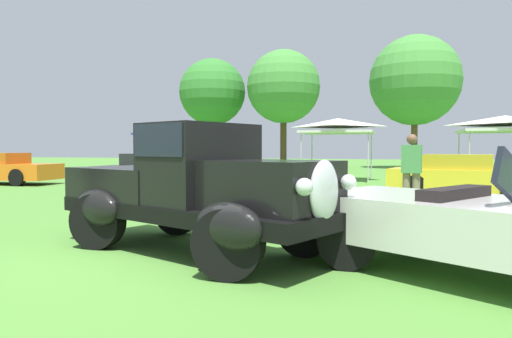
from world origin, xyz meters
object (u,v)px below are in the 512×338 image
at_px(spectator_near_truck, 411,170).
at_px(show_car_yellow, 463,176).
at_px(canopy_tent_right_field, 505,123).
at_px(canopy_tent_left_field, 170,128).
at_px(show_car_orange, 0,169).
at_px(neighbor_convertible, 505,227).
at_px(feature_pickup_truck, 196,187).
at_px(show_car_charcoal, 160,172).
at_px(canopy_tent_center_field, 338,125).

bearing_deg(spectator_near_truck, show_car_yellow, 68.78).
bearing_deg(canopy_tent_right_field, canopy_tent_left_field, 178.12).
height_order(show_car_orange, spectator_near_truck, spectator_near_truck).
height_order(neighbor_convertible, canopy_tent_left_field, canopy_tent_left_field).
relative_size(show_car_yellow, canopy_tent_right_field, 1.28).
height_order(show_car_orange, show_car_yellow, same).
xyz_separation_m(spectator_near_truck, canopy_tent_right_field, (3.88, 10.39, 1.51)).
xyz_separation_m(feature_pickup_truck, show_car_orange, (-12.21, 9.17, -0.26)).
bearing_deg(show_car_yellow, feature_pickup_truck, -116.68).
height_order(show_car_orange, show_car_charcoal, same).
distance_m(show_car_yellow, spectator_near_truck, 4.24).
height_order(feature_pickup_truck, canopy_tent_center_field, canopy_tent_center_field).
relative_size(show_car_charcoal, canopy_tent_center_field, 1.48).
bearing_deg(show_car_orange, show_car_charcoal, -5.26).
distance_m(show_car_orange, canopy_tent_left_field, 7.90).
relative_size(neighbor_convertible, canopy_tent_left_field, 1.63).
height_order(show_car_yellow, spectator_near_truck, spectator_near_truck).
xyz_separation_m(show_car_charcoal, canopy_tent_left_field, (-3.20, 7.21, 1.82)).
bearing_deg(show_car_charcoal, show_car_orange, 174.74).
xyz_separation_m(neighbor_convertible, show_car_yellow, (0.80, 9.26, 0.02)).
bearing_deg(canopy_tent_left_field, feature_pickup_truck, -62.50).
xyz_separation_m(feature_pickup_truck, neighbor_convertible, (3.61, -0.48, -0.28)).
distance_m(show_car_charcoal, show_car_yellow, 9.40).
height_order(show_car_charcoal, show_car_yellow, same).
distance_m(feature_pickup_truck, show_car_charcoal, 9.86).
distance_m(neighbor_convertible, canopy_tent_left_field, 20.12).
height_order(show_car_charcoal, canopy_tent_left_field, canopy_tent_left_field).
height_order(show_car_charcoal, spectator_near_truck, spectator_near_truck).
bearing_deg(show_car_orange, spectator_near_truck, -16.03).
distance_m(neighbor_convertible, show_car_yellow, 9.29).
distance_m(neighbor_convertible, spectator_near_truck, 5.37).
xyz_separation_m(neighbor_convertible, spectator_near_truck, (-0.73, 5.31, 0.33)).
distance_m(feature_pickup_truck, canopy_tent_left_field, 17.78).
bearing_deg(show_car_orange, canopy_tent_right_field, 17.70).
xyz_separation_m(canopy_tent_center_field, canopy_tent_right_field, (6.61, 0.06, 0.00)).
bearing_deg(feature_pickup_truck, canopy_tent_right_field, 66.04).
xyz_separation_m(show_car_charcoal, spectator_near_truck, (7.86, -3.67, 0.31)).
xyz_separation_m(neighbor_convertible, show_car_charcoal, (-8.59, 8.98, 0.02)).
bearing_deg(canopy_tent_center_field, show_car_orange, -154.11).
bearing_deg(feature_pickup_truck, show_car_yellow, 63.32).
bearing_deg(feature_pickup_truck, show_car_orange, 143.10).
distance_m(show_car_charcoal, canopy_tent_right_field, 13.65).
relative_size(neighbor_convertible, show_car_orange, 1.00).
distance_m(feature_pickup_truck, spectator_near_truck, 5.63).
bearing_deg(neighbor_convertible, show_car_orange, 148.63).
xyz_separation_m(spectator_near_truck, canopy_tent_left_field, (-11.06, 10.88, 1.51)).
bearing_deg(show_car_yellow, canopy_tent_left_field, 151.15).
height_order(feature_pickup_truck, show_car_orange, feature_pickup_truck).
bearing_deg(show_car_yellow, neighbor_convertible, -94.93).
distance_m(show_car_orange, show_car_charcoal, 7.26).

